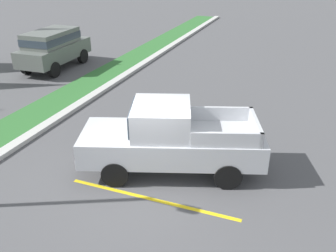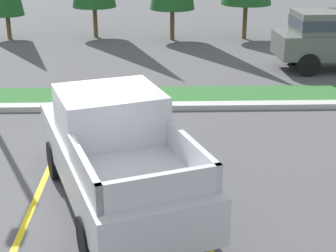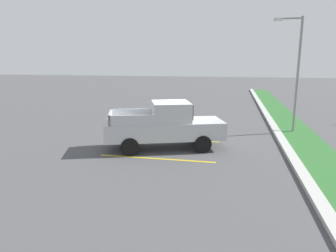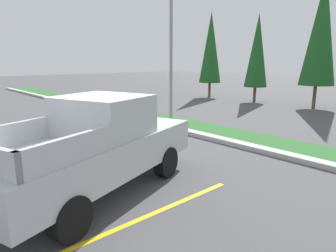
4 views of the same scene
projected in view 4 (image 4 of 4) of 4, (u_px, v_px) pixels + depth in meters
The scene contains 10 objects.
ground_plane at pixel (93, 176), 7.48m from camera, with size 120.00×120.00×0.00m, color #4C4C4F.
parking_line_near at pixel (68, 173), 7.66m from camera, with size 0.12×4.80×0.01m, color yellow.
parking_line_far at pixel (140, 219), 5.40m from camera, with size 0.12×4.80×0.01m, color yellow.
curb_strip at pixel (218, 139), 10.72m from camera, with size 56.00×0.40×0.15m, color #B2B2AD.
grass_median at pixel (236, 135), 11.45m from camera, with size 56.00×1.80×0.06m, color #2D662D.
pickup_truck_main at pixel (97, 146), 6.35m from camera, with size 3.49×5.55×2.10m.
street_light at pixel (168, 44), 13.03m from camera, with size 0.24×1.49×6.12m.
cypress_tree_leftmost at pixel (211, 48), 23.18m from camera, with size 1.71×1.71×6.59m.
cypress_tree_left_inner at pixel (257, 51), 20.38m from camera, with size 1.57×1.57×6.02m.
cypress_tree_center at pixel (321, 31), 17.44m from camera, with size 2.03×2.03×7.83m.
Camera 4 is at (6.52, -3.28, 2.82)m, focal length 31.68 mm.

